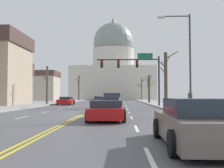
{
  "coord_description": "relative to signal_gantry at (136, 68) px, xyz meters",
  "views": [
    {
      "loc": [
        2.84,
        -19.73,
        1.42
      ],
      "look_at": [
        1.01,
        33.36,
        3.74
      ],
      "focal_mm": 41.59,
      "sensor_mm": 36.0,
      "label": 1
    }
  ],
  "objects": [
    {
      "name": "sedan_near_03",
      "position": [
        0.25,
        -25.12,
        -4.25
      ],
      "size": [
        2.13,
        4.5,
        1.33
      ],
      "color": "#6B6056",
      "rests_on": "ground"
    },
    {
      "name": "capitol_building",
      "position": [
        -4.75,
        62.59,
        6.24
      ],
      "size": [
        29.21,
        20.2,
        30.59
      ],
      "color": "beige",
      "rests_on": "ground"
    },
    {
      "name": "street_lamp_right",
      "position": [
        3.1,
        -12.36,
        -0.18
      ],
      "size": [
        2.54,
        0.24,
        7.6
      ],
      "color": "#333338",
      "rests_on": "ground"
    },
    {
      "name": "bare_tree_00",
      "position": [
        3.15,
        14.27,
        -2.17
      ],
      "size": [
        2.09,
        2.29,
        5.07
      ],
      "color": "#4C3D2D",
      "rests_on": "ground"
    },
    {
      "name": "bicycle_parked",
      "position": [
        3.35,
        -9.87,
        -4.39
      ],
      "size": [
        0.12,
        1.77,
        0.85
      ],
      "color": "black",
      "rests_on": "ground"
    },
    {
      "name": "pedestrian_00",
      "position": [
        3.68,
        -11.35,
        -3.8
      ],
      "size": [
        0.35,
        0.34,
        1.69
      ],
      "color": "#33333D",
      "rests_on": "ground"
    },
    {
      "name": "bare_tree_04",
      "position": [
        3.76,
        39.25,
        -1.38
      ],
      "size": [
        2.36,
        1.54,
        6.38
      ],
      "color": "brown",
      "rests_on": "ground"
    },
    {
      "name": "signal_gantry",
      "position": [
        0.0,
        0.0,
        0.0
      ],
      "size": [
        7.91,
        0.41,
        6.58
      ],
      "color": "#28282D",
      "rests_on": "ground"
    },
    {
      "name": "flank_building_00",
      "position": [
        -23.31,
        35.62,
        -0.93
      ],
      "size": [
        9.19,
        7.55,
        7.8
      ],
      "color": "#B2A38E",
      "rests_on": "ground"
    },
    {
      "name": "ground",
      "position": [
        -4.75,
        -12.77,
        -4.86
      ],
      "size": [
        20.0,
        180.0,
        0.2
      ],
      "color": "#4E4E53"
    },
    {
      "name": "sedan_near_01",
      "position": [
        -2.83,
        -10.92,
        -4.27
      ],
      "size": [
        1.95,
        4.22,
        1.28
      ],
      "color": "black",
      "rests_on": "ground"
    },
    {
      "name": "sedan_near_02",
      "position": [
        -2.72,
        -17.66,
        -4.33
      ],
      "size": [
        2.14,
        4.38,
        1.14
      ],
      "color": "#B71414",
      "rests_on": "ground"
    },
    {
      "name": "bare_tree_03",
      "position": [
        -13.14,
        36.2,
        -1.3
      ],
      "size": [
        1.42,
        2.85,
        6.83
      ],
      "color": "#423328",
      "rests_on": "ground"
    },
    {
      "name": "sedan_oncoming_02",
      "position": [
        -6.55,
        28.35,
        -4.34
      ],
      "size": [
        2.02,
        4.65,
        1.13
      ],
      "color": "#1E7247",
      "rests_on": "ground"
    },
    {
      "name": "sedan_oncoming_01",
      "position": [
        -6.35,
        18.6,
        -4.32
      ],
      "size": [
        1.96,
        4.54,
        1.2
      ],
      "color": "navy",
      "rests_on": "ground"
    },
    {
      "name": "pickup_truck_near_00",
      "position": [
        -2.91,
        -3.57,
        -4.14
      ],
      "size": [
        2.27,
        5.36,
        1.67
      ],
      "color": "silver",
      "rests_on": "ground"
    },
    {
      "name": "flank_building_01",
      "position": [
        -23.61,
        15.45,
        -0.93
      ],
      "size": [
        8.6,
        6.82,
        7.76
      ],
      "color": "slate",
      "rests_on": "ground"
    },
    {
      "name": "bare_tree_02",
      "position": [
        3.08,
        -3.55,
        -1.6
      ],
      "size": [
        2.12,
        1.74,
        6.22
      ],
      "color": "#4C3D2D",
      "rests_on": "ground"
    },
    {
      "name": "sedan_oncoming_00",
      "position": [
        -10.09,
        5.97,
        -4.3
      ],
      "size": [
        2.11,
        4.3,
        1.2
      ],
      "color": "#B71414",
      "rests_on": "ground"
    },
    {
      "name": "bare_tree_01",
      "position": [
        -13.09,
        6.15,
        -1.77
      ],
      "size": [
        1.36,
        1.83,
        5.68
      ],
      "color": "brown",
      "rests_on": "ground"
    }
  ]
}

